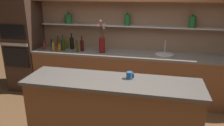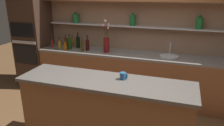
{
  "view_description": "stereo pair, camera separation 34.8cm",
  "coord_description": "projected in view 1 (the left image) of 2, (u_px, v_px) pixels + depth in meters",
  "views": [
    {
      "loc": [
        0.53,
        -2.8,
        2.07
      ],
      "look_at": [
        -0.18,
        0.43,
        0.97
      ],
      "focal_mm": 35.0,
      "sensor_mm": 36.0,
      "label": 1
    },
    {
      "loc": [
        0.87,
        -2.71,
        2.07
      ],
      "look_at": [
        -0.18,
        0.43,
        0.97
      ],
      "focal_mm": 35.0,
      "sensor_mm": 36.0,
      "label": 2
    }
  ],
  "objects": [
    {
      "name": "bottle_oil_4",
      "position": [
        53.0,
        47.0,
        4.34
      ],
      "size": [
        0.06,
        0.06,
        0.23
      ],
      "color": "olive",
      "rests_on": "back_counter_unit"
    },
    {
      "name": "bottle_sauce_3",
      "position": [
        59.0,
        48.0,
        4.3
      ],
      "size": [
        0.06,
        0.06,
        0.2
      ],
      "color": "#9E4C0A",
      "rests_on": "back_counter_unit"
    },
    {
      "name": "back_wall_unit",
      "position": [
        133.0,
        18.0,
        4.28
      ],
      "size": [
        5.2,
        0.44,
        2.6
      ],
      "color": "#937056",
      "rests_on": "ground_plane"
    },
    {
      "name": "bottle_wine_9",
      "position": [
        82.0,
        45.0,
        4.33
      ],
      "size": [
        0.07,
        0.07,
        0.31
      ],
      "color": "#380C0C",
      "rests_on": "back_counter_unit"
    },
    {
      "name": "oven_tower",
      "position": [
        24.0,
        42.0,
        4.63
      ],
      "size": [
        0.65,
        0.64,
        2.08
      ],
      "color": "#3D281E",
      "rests_on": "ground_plane"
    },
    {
      "name": "bottle_oil_8",
      "position": [
        66.0,
        43.0,
        4.6
      ],
      "size": [
        0.07,
        0.07,
        0.22
      ],
      "color": "brown",
      "rests_on": "back_counter_unit"
    },
    {
      "name": "flower_vase",
      "position": [
        102.0,
        43.0,
        4.2
      ],
      "size": [
        0.17,
        0.13,
        0.64
      ],
      "color": "maroon",
      "rests_on": "back_counter_unit"
    },
    {
      "name": "coffee_mug",
      "position": [
        130.0,
        75.0,
        2.72
      ],
      "size": [
        0.1,
        0.08,
        0.09
      ],
      "color": "#235184",
      "rests_on": "island_counter"
    },
    {
      "name": "sink_fixture",
      "position": [
        165.0,
        54.0,
        4.08
      ],
      "size": [
        0.34,
        0.34,
        0.25
      ],
      "color": "#B7B7BC",
      "rests_on": "back_counter_unit"
    },
    {
      "name": "back_counter_unit",
      "position": [
        125.0,
        75.0,
        4.38
      ],
      "size": [
        3.66,
        0.62,
        0.92
      ],
      "color": "brown",
      "rests_on": "ground_plane"
    },
    {
      "name": "bottle_sauce_6",
      "position": [
        52.0,
        44.0,
        4.64
      ],
      "size": [
        0.05,
        0.05,
        0.18
      ],
      "color": "black",
      "rests_on": "back_counter_unit"
    },
    {
      "name": "bottle_oil_1",
      "position": [
        77.0,
        47.0,
        4.26
      ],
      "size": [
        0.05,
        0.05,
        0.23
      ],
      "color": "#47380A",
      "rests_on": "back_counter_unit"
    },
    {
      "name": "bottle_wine_2",
      "position": [
        63.0,
        45.0,
        4.38
      ],
      "size": [
        0.08,
        0.08,
        0.31
      ],
      "color": "#193814",
      "rests_on": "back_counter_unit"
    },
    {
      "name": "bottle_sauce_5",
      "position": [
        45.0,
        45.0,
        4.47
      ],
      "size": [
        0.05,
        0.05,
        0.19
      ],
      "color": "maroon",
      "rests_on": "back_counter_unit"
    },
    {
      "name": "island_counter",
      "position": [
        112.0,
        116.0,
        2.84
      ],
      "size": [
        2.2,
        0.61,
        1.02
      ],
      "color": "brown",
      "rests_on": "ground_plane"
    },
    {
      "name": "bottle_wine_7",
      "position": [
        72.0,
        43.0,
        4.48
      ],
      "size": [
        0.08,
        0.08,
        0.33
      ],
      "color": "black",
      "rests_on": "back_counter_unit"
    },
    {
      "name": "bottle_spirit_0",
      "position": [
        58.0,
        43.0,
        4.63
      ],
      "size": [
        0.07,
        0.07,
        0.23
      ],
      "color": "#4C2D0C",
      "rests_on": "back_counter_unit"
    }
  ]
}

